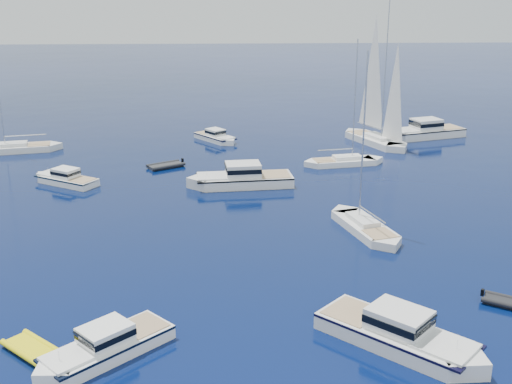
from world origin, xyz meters
TOP-DOWN VIEW (x-y plane):
  - ground at (0.00, 0.00)m, footprint 400.00×400.00m
  - motor_cruiser_right at (9.55, 2.89)m, footprint 10.27×10.04m
  - motor_cruiser_left at (-7.25, 2.62)m, footprint 8.37×8.11m
  - motor_cruiser_centre at (1.12, 34.03)m, footprint 11.97×4.65m
  - motor_cruiser_far_l at (-17.16, 35.60)m, footprint 8.24×6.41m
  - motor_cruiser_distant at (26.46, 54.79)m, footprint 12.79×7.25m
  - motor_cruiser_horizon at (-1.67, 53.97)m, footprint 6.58×7.59m
  - sailboat_mid_r at (11.24, 20.87)m, footprint 5.52×10.85m
  - sailboat_centre at (13.16, 41.57)m, footprint 10.29×4.26m
  - sailboat_sails_r at (19.05, 51.63)m, footprint 8.14×13.01m
  - sailboat_far_l at (-26.48, 49.45)m, footprint 12.13×5.50m
  - tender_yellow at (-11.39, 3.23)m, footprint 4.39×4.26m
  - tender_grey_near at (17.70, 7.44)m, footprint 3.56×3.18m
  - tender_grey_far at (-7.24, 41.35)m, footprint 4.85×4.18m

SIDE VIEW (x-z plane):
  - ground at x=0.00m, z-range 0.00..0.00m
  - motor_cruiser_right at x=9.55m, z-range -1.44..1.44m
  - motor_cruiser_left at x=-7.25m, z-range -1.17..1.17m
  - motor_cruiser_centre at x=1.12m, z-range -1.53..1.53m
  - motor_cruiser_far_l at x=-17.16m, z-range -1.07..1.07m
  - motor_cruiser_distant at x=26.46m, z-range -1.61..1.61m
  - motor_cruiser_horizon at x=-1.67m, z-range -1.02..1.02m
  - sailboat_mid_r at x=11.24m, z-range -7.72..7.72m
  - sailboat_centre at x=13.16m, z-range -7.35..7.35m
  - sailboat_sails_r at x=19.05m, z-range -9.37..9.37m
  - sailboat_far_l at x=-26.48m, z-range -8.64..8.64m
  - tender_yellow at x=-11.39m, z-range -0.47..0.47m
  - tender_grey_near at x=17.70m, z-range -0.47..0.47m
  - tender_grey_far at x=-7.24m, z-range -0.47..0.47m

